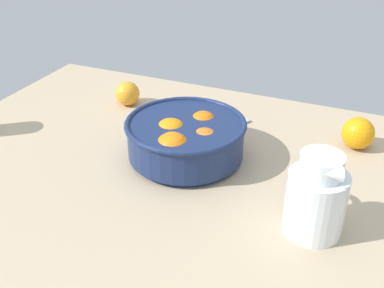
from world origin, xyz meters
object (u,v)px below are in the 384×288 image
at_px(fruit_bowl, 185,138).
at_px(loose_orange_0, 358,133).
at_px(juice_pitcher, 315,202).
at_px(spoon, 234,121).
at_px(loose_orange_2, 128,94).

bearing_deg(fruit_bowl, loose_orange_0, 30.28).
distance_m(fruit_bowl, juice_pitcher, 0.35).
xyz_separation_m(fruit_bowl, juice_pitcher, (0.32, -0.14, 0.01)).
distance_m(fruit_bowl, loose_orange_0, 0.42).
height_order(fruit_bowl, loose_orange_0, fruit_bowl).
xyz_separation_m(fruit_bowl, spoon, (0.04, 0.22, -0.05)).
xyz_separation_m(loose_orange_2, spoon, (0.32, 0.01, -0.03)).
bearing_deg(fruit_bowl, loose_orange_2, 142.94).
bearing_deg(fruit_bowl, juice_pitcher, -23.62).
height_order(fruit_bowl, juice_pitcher, juice_pitcher).
xyz_separation_m(loose_orange_0, loose_orange_2, (-0.64, -0.00, -0.00)).
bearing_deg(loose_orange_0, spoon, 178.61).
distance_m(loose_orange_0, loose_orange_2, 0.64).
distance_m(juice_pitcher, loose_orange_0, 0.35).
xyz_separation_m(fruit_bowl, loose_orange_2, (-0.27, 0.21, -0.02)).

